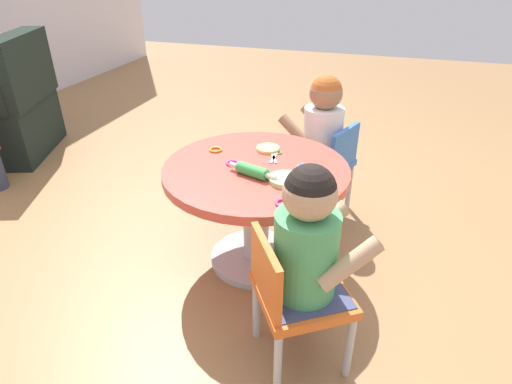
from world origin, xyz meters
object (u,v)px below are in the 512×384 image
Objects in this scene: rolling_pin at (252,171)px; child_chair_right at (326,164)px; seated_child_left at (308,238)px; seated_child_right at (323,124)px; child_chair_left at (293,294)px; craft_table at (256,193)px; craft_scissors at (274,155)px.

child_chair_right is at bearing -18.92° from rolling_pin.
seated_child_right is (1.04, 0.14, 0.00)m from seated_child_left.
child_chair_left is 0.55m from rolling_pin.
child_chair_right is 2.37× the size of rolling_pin.
child_chair_left is at bearing -149.81° from craft_table.
rolling_pin is at bearing 38.65° from seated_child_left.
seated_child_left is at bearing -172.56° from seated_child_right.
seated_child_left is at bearing -145.93° from craft_table.
rolling_pin is (-0.09, -0.01, 0.16)m from craft_table.
seated_child_right is 0.45m from craft_scissors.
rolling_pin reaches higher than child_chair_left.
craft_table is 1.60× the size of seated_child_left.
child_chair_left is 1.05× the size of seated_child_right.
child_chair_right is 1.05× the size of seated_child_right.
craft_scissors is at bearing 21.42° from child_chair_left.
craft_table is 1.52× the size of child_chair_right.
seated_child_left is (0.02, -0.03, 0.23)m from child_chair_left.
rolling_pin is (0.40, 0.32, 0.00)m from seated_child_left.
child_chair_left is 1.00× the size of child_chair_right.
rolling_pin is at bearing 172.31° from craft_scissors.
seated_child_left reaches higher than rolling_pin.
craft_scissors is (0.23, -0.03, -0.02)m from rolling_pin.
craft_scissors reaches higher than craft_table.
child_chair_right is at bearing 3.56° from child_chair_left.
child_chair_left reaches higher than craft_table.
seated_child_right is 0.67m from rolling_pin.
child_chair_left is at bearing -158.58° from craft_scissors.
craft_scissors is at bearing -7.69° from rolling_pin.
seated_child_right is 3.62× the size of craft_scissors.
seated_child_left reaches higher than child_chair_right.
child_chair_left is 0.23m from seated_child_left.
seated_child_right is (0.56, -0.19, 0.16)m from craft_table.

